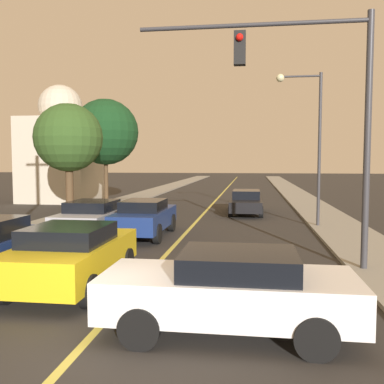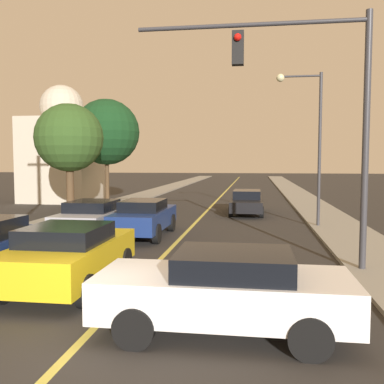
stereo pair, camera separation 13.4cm
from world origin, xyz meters
TOP-DOWN VIEW (x-y plane):
  - ground_plane at (0.00, 0.00)m, footprint 200.00×200.00m
  - road_surface at (0.00, 36.00)m, footprint 10.69×80.00m
  - sidewalk_left at (-6.60, 36.00)m, footprint 2.50×80.00m
  - sidewalk_right at (6.60, 36.00)m, footprint 2.50×80.00m
  - car_near_lane_front at (-1.50, 3.07)m, footprint 2.08×4.25m
  - car_near_lane_second at (-1.50, 10.04)m, footprint 1.86×4.56m
  - car_outer_lane_second at (-3.85, 10.67)m, footprint 2.12×4.74m
  - car_far_oncoming at (2.41, 18.09)m, footprint 1.86×5.15m
  - car_crossing_right at (2.36, 0.91)m, footprint 4.43×1.95m
  - traffic_signal_mast at (4.30, 5.53)m, footprint 6.26×0.42m
  - streetlamp_right at (5.21, 13.37)m, footprint 2.02×0.36m
  - tree_left_near at (-6.92, 20.98)m, footprint 4.34×4.34m
  - tree_left_far at (-6.84, 15.02)m, footprint 3.57×3.57m
  - domed_building_left at (-11.34, 23.81)m, footprint 4.98×4.98m

SIDE VIEW (x-z plane):
  - ground_plane at x=0.00m, z-range 0.00..0.00m
  - road_surface at x=0.00m, z-range 0.00..0.01m
  - sidewalk_left at x=-6.60m, z-range 0.00..0.12m
  - sidewalk_right at x=6.60m, z-range 0.00..0.12m
  - car_far_oncoming at x=2.41m, z-range 0.03..1.38m
  - car_outer_lane_second at x=-3.85m, z-range 0.06..1.42m
  - car_crossing_right at x=2.36m, z-range 0.05..1.51m
  - car_near_lane_second at x=-1.50m, z-range 0.05..1.54m
  - car_near_lane_front at x=-1.50m, z-range 0.05..1.57m
  - domed_building_left at x=-11.34m, z-range -0.54..8.06m
  - tree_left_far at x=-6.84m, z-range 1.26..7.17m
  - streetlamp_right at x=5.21m, z-range 1.13..7.94m
  - traffic_signal_mast at x=4.30m, z-range 1.40..8.22m
  - tree_left_near at x=-6.92m, z-range 1.43..8.42m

